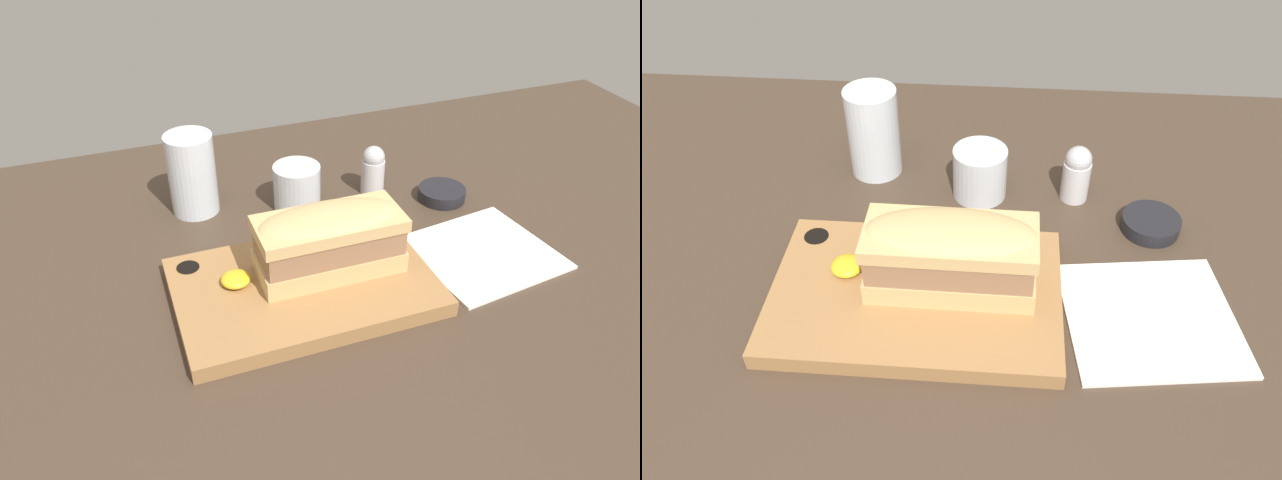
# 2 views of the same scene
# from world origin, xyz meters

# --- Properties ---
(dining_table) EXTENTS (1.69, 1.05, 0.02)m
(dining_table) POSITION_xyz_m (0.00, 0.00, 0.01)
(dining_table) COLOR #423326
(dining_table) RESTS_ON ground
(serving_board) EXTENTS (0.30, 0.20, 0.02)m
(serving_board) POSITION_xyz_m (0.05, 0.05, 0.03)
(serving_board) COLOR #9E7042
(serving_board) RESTS_ON dining_table
(sandwich) EXTENTS (0.17, 0.08, 0.08)m
(sandwich) POSITION_xyz_m (0.08, 0.06, 0.08)
(sandwich) COLOR tan
(sandwich) RESTS_ON serving_board
(mustard_dollop) EXTENTS (0.04, 0.04, 0.01)m
(mustard_dollop) POSITION_xyz_m (-0.03, 0.07, 0.05)
(mustard_dollop) COLOR gold
(mustard_dollop) RESTS_ON serving_board
(water_glass) EXTENTS (0.07, 0.07, 0.12)m
(water_glass) POSITION_xyz_m (-0.04, 0.29, 0.07)
(water_glass) COLOR silver
(water_glass) RESTS_ON dining_table
(wine_glass) EXTENTS (0.07, 0.07, 0.07)m
(wine_glass) POSITION_xyz_m (0.10, 0.24, 0.05)
(wine_glass) COLOR silver
(wine_glass) RESTS_ON dining_table
(napkin) EXTENTS (0.19, 0.18, 0.00)m
(napkin) POSITION_xyz_m (0.29, 0.05, 0.02)
(napkin) COLOR white
(napkin) RESTS_ON dining_table
(salt_shaker) EXTENTS (0.03, 0.03, 0.08)m
(salt_shaker) POSITION_xyz_m (0.22, 0.25, 0.06)
(salt_shaker) COLOR silver
(salt_shaker) RESTS_ON dining_table
(condiment_dish) EXTENTS (0.07, 0.07, 0.02)m
(condiment_dish) POSITION_xyz_m (0.31, 0.19, 0.03)
(condiment_dish) COLOR black
(condiment_dish) RESTS_ON dining_table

